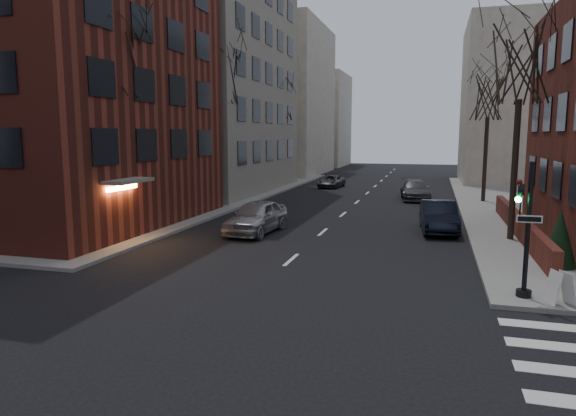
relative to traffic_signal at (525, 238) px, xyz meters
The scene contains 21 objects.
sidewalk_far_left 42.53m from the traffic_signal, 150.37° to the left, with size 44.00×44.00×0.15m, color gray.
building_left_brick 25.61m from the traffic_signal, 162.24° to the left, with size 15.00×15.00×18.00m, color maroon.
building_left_tan 37.33m from the traffic_signal, 134.92° to the left, with size 18.00×18.00×28.00m, color gray.
low_wall_right 10.18m from the traffic_signal, 82.24° to the left, with size 0.35×16.00×1.00m, color maroon.
building_distant_la 51.89m from the traffic_signal, 116.50° to the left, with size 14.00×16.00×18.00m, color beige.
building_distant_ra 42.05m from the traffic_signal, 80.23° to the left, with size 14.00×14.00×16.00m, color beige.
building_distant_lb 66.59m from the traffic_signal, 108.38° to the left, with size 10.00×12.00×14.00m, color beige.
traffic_signal is the anchor object (origin of this frame).
tree_left_a 18.66m from the traffic_signal, 163.35° to the left, with size 4.18×4.18×10.26m.
tree_left_b 24.87m from the traffic_signal, 134.54° to the left, with size 4.40×4.40×10.80m.
tree_left_c 35.76m from the traffic_signal, 118.36° to the left, with size 3.96×3.96×9.72m.
tree_right_a 10.92m from the traffic_signal, 84.53° to the left, with size 3.96×3.96×9.72m.
tree_right_b 23.71m from the traffic_signal, 87.85° to the left, with size 3.74×3.74×9.18m.
streetlamp_near 20.86m from the traffic_signal, 141.13° to the left, with size 0.36×0.36×6.28m.
streetlamp_far 36.81m from the traffic_signal, 116.06° to the left, with size 0.36×0.36×6.28m.
parked_sedan 11.03m from the traffic_signal, 102.16° to the left, with size 1.65×4.73×1.56m, color black.
car_lane_silver 13.68m from the traffic_signal, 144.57° to the left, with size 1.94×4.83×1.64m, color #A7A7AC.
car_lane_gray 23.99m from the traffic_signal, 99.43° to the left, with size 2.05×5.04×1.46m, color #3F3F44.
car_lane_far 32.88m from the traffic_signal, 110.95° to the left, with size 1.85×4.01×1.11m, color #3D3E42.
sandwich_board 1.65m from the traffic_signal, 28.29° to the right, with size 0.43×0.60×0.97m, color silver.
evergreen_shrub 4.63m from the traffic_signal, 66.22° to the left, with size 1.25×1.25×2.08m, color black.
Camera 1 is at (5.28, -7.05, 4.94)m, focal length 32.00 mm.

